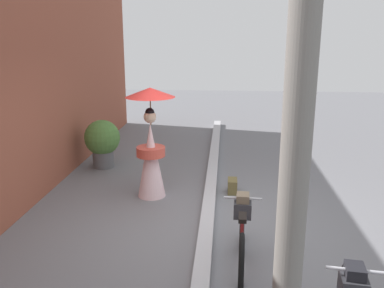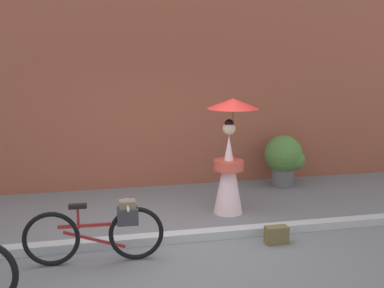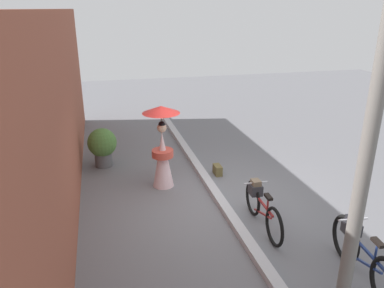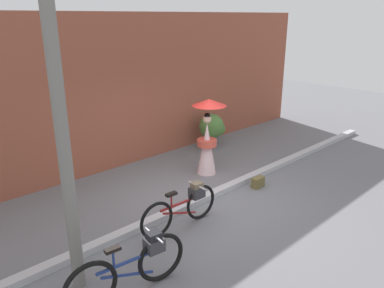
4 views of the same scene
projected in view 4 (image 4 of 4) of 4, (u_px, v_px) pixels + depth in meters
ground_plane at (207, 199)px, 8.13m from camera, size 30.00×30.00×0.00m
building_wall at (123, 91)px, 9.63m from camera, size 14.00×0.40×3.86m
sidewalk_curb at (207, 196)px, 8.11m from camera, size 14.00×0.20×0.12m
bicycle_near_officer at (132, 266)px, 5.25m from camera, size 1.86×0.48×0.85m
bicycle_far_side at (183, 206)px, 6.96m from camera, size 1.74×0.48×0.79m
person_with_parasol at (207, 136)px, 9.18m from camera, size 0.83×0.83×1.89m
potted_plant_by_door at (212, 128)px, 11.20m from camera, size 0.76×0.74×1.01m
backpack_on_pavement at (258, 182)px, 8.65m from camera, size 0.32×0.16×0.24m
utility_pole at (62, 129)px, 4.76m from camera, size 0.18×0.18×4.80m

